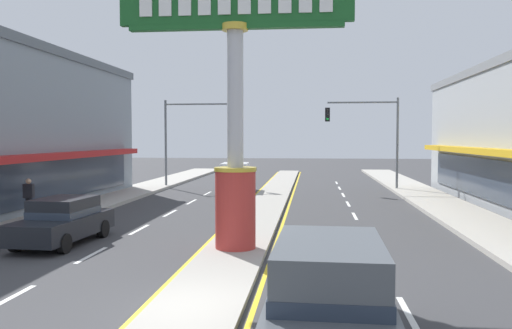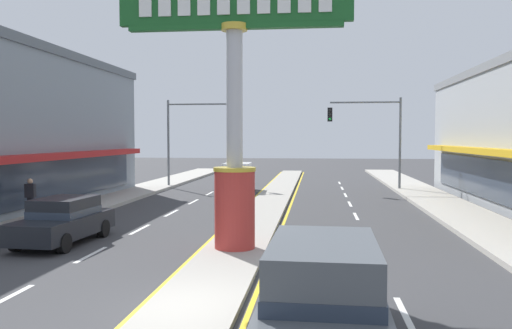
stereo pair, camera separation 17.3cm
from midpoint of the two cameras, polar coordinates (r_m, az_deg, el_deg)
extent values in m
plane|color=#3A3A3D|center=(11.06, -6.59, -15.75)|extent=(160.00, 160.00, 0.00)
cube|color=#A39E93|center=(28.51, 1.74, -4.06)|extent=(1.94, 52.00, 0.14)
cube|color=#ADA89E|center=(28.79, -16.86, -4.08)|extent=(2.91, 60.00, 0.18)
cube|color=#ADA89E|center=(27.23, 20.71, -4.54)|extent=(2.91, 60.00, 0.18)
cube|color=silver|center=(13.02, -25.30, -13.11)|extent=(0.14, 2.20, 0.01)
cube|color=silver|center=(16.79, -17.23, -9.35)|extent=(0.14, 2.20, 0.01)
cube|color=silver|center=(20.82, -12.29, -6.91)|extent=(0.14, 2.20, 0.01)
cube|color=silver|center=(24.97, -9.00, -5.25)|extent=(0.14, 2.20, 0.01)
cube|color=silver|center=(29.19, -6.66, -4.05)|extent=(0.14, 2.20, 0.01)
cube|color=silver|center=(33.46, -4.92, -3.15)|extent=(0.14, 2.20, 0.01)
cube|color=silver|center=(37.76, -3.58, -2.45)|extent=(0.14, 2.20, 0.01)
cube|color=silver|center=(42.08, -2.52, -1.89)|extent=(0.14, 2.20, 0.01)
cube|color=silver|center=(11.32, 16.33, -15.38)|extent=(0.14, 2.20, 0.01)
cube|color=silver|center=(15.51, 13.56, -10.32)|extent=(0.14, 2.20, 0.01)
cube|color=silver|center=(19.80, 12.02, -7.42)|extent=(0.14, 2.20, 0.01)
cube|color=silver|center=(24.13, 11.04, -5.55)|extent=(0.14, 2.20, 0.01)
cube|color=silver|center=(28.47, 10.36, -4.25)|extent=(0.14, 2.20, 0.01)
cube|color=silver|center=(32.84, 9.87, -3.30)|extent=(0.14, 2.20, 0.01)
cube|color=silver|center=(37.21, 9.49, -2.56)|extent=(0.14, 2.20, 0.01)
cube|color=silver|center=(41.58, 9.19, -1.99)|extent=(0.14, 2.20, 0.01)
cube|color=yellow|center=(28.64, -0.56, -4.16)|extent=(0.12, 52.00, 0.01)
cube|color=yellow|center=(28.44, 4.06, -4.22)|extent=(0.12, 52.00, 0.01)
cylinder|color=#B7332D|center=(16.16, -2.02, -4.94)|extent=(1.24, 1.24, 2.37)
cylinder|color=gold|center=(16.04, -2.03, -0.52)|extent=(1.31, 1.31, 0.12)
cylinder|color=#B7B7BC|center=(16.05, -2.04, 7.24)|extent=(0.50, 0.50, 4.46)
cylinder|color=gold|center=(16.35, -2.06, 14.71)|extent=(0.79, 0.79, 0.20)
cube|color=#195623|center=(16.50, -2.06, 16.94)|extent=(7.12, 0.24, 1.11)
cube|color=#195623|center=(16.36, -2.06, 14.78)|extent=(6.55, 0.29, 0.16)
cube|color=white|center=(16.97, -11.66, 16.49)|extent=(0.39, 0.06, 0.61)
cube|color=white|center=(16.80, -9.62, 16.65)|extent=(0.39, 0.06, 0.61)
cube|color=white|center=(16.65, -7.53, 16.79)|extent=(0.39, 0.06, 0.61)
cube|color=white|center=(16.51, -5.40, 16.92)|extent=(0.39, 0.06, 0.61)
cube|color=white|center=(16.40, -3.24, 17.02)|extent=(0.39, 0.06, 0.61)
cube|color=white|center=(16.31, -1.05, 17.11)|extent=(0.39, 0.06, 0.61)
cube|color=white|center=(16.25, 1.17, 17.17)|extent=(0.39, 0.06, 0.61)
cube|color=white|center=(16.20, 3.40, 17.20)|extent=(0.39, 0.06, 0.61)
cube|color=white|center=(16.18, 5.64, 17.21)|extent=(0.39, 0.06, 0.61)
cube|color=white|center=(16.18, 7.88, 17.20)|extent=(0.39, 0.06, 0.61)
cube|color=#B21E1E|center=(27.67, -19.03, 0.99)|extent=(0.90, 17.01, 0.30)
cube|color=#283342|center=(27.91, -19.74, -1.43)|extent=(0.08, 16.41, 2.00)
cube|color=gold|center=(27.32, 23.85, 1.33)|extent=(0.90, 21.83, 0.30)
cube|color=#283342|center=(27.51, 24.61, -1.59)|extent=(0.08, 21.05, 2.00)
cylinder|color=slate|center=(37.60, -9.39, 2.22)|extent=(0.16, 0.16, 6.20)
cylinder|color=slate|center=(37.10, -5.98, 6.56)|extent=(4.62, 0.12, 0.12)
cube|color=black|center=(36.47, -2.47, 5.36)|extent=(0.32, 0.24, 0.92)
sphere|color=black|center=(36.35, -2.50, 5.84)|extent=(0.17, 0.17, 0.17)
sphere|color=black|center=(36.33, -2.50, 5.37)|extent=(0.17, 0.17, 0.17)
sphere|color=#19D83F|center=(36.32, -2.50, 4.90)|extent=(0.17, 0.17, 0.17)
cylinder|color=slate|center=(35.96, 15.55, 2.12)|extent=(0.16, 0.16, 6.20)
cylinder|color=slate|center=(35.75, 11.93, 6.65)|extent=(4.62, 0.12, 0.12)
cube|color=black|center=(35.41, 8.20, 5.41)|extent=(0.32, 0.24, 0.92)
sphere|color=black|center=(35.29, 8.21, 5.90)|extent=(0.17, 0.17, 0.17)
sphere|color=black|center=(35.27, 8.20, 5.42)|extent=(0.17, 0.17, 0.17)
sphere|color=#19D83F|center=(35.26, 8.20, 4.93)|extent=(0.17, 0.17, 0.17)
cube|color=black|center=(18.68, -20.08, -6.30)|extent=(1.98, 4.39, 0.66)
cube|color=black|center=(18.74, -19.86, -4.32)|extent=(1.66, 2.23, 0.60)
cube|color=#283342|center=(18.77, -19.85, -4.87)|extent=(1.70, 2.25, 0.24)
cylinder|color=black|center=(17.20, -19.92, -8.07)|extent=(0.25, 0.63, 0.62)
cylinder|color=black|center=(18.04, -24.44, -7.64)|extent=(0.25, 0.63, 0.62)
cylinder|color=black|center=(19.52, -16.04, -6.71)|extent=(0.25, 0.63, 0.62)
cylinder|color=black|center=(20.27, -20.19, -6.42)|extent=(0.25, 0.63, 0.62)
cube|color=white|center=(33.88, -1.93, -1.88)|extent=(2.14, 4.69, 0.80)
cube|color=white|center=(34.00, -1.90, -0.51)|extent=(1.82, 2.94, 0.80)
cube|color=#283342|center=(34.02, -1.90, -0.98)|extent=(1.86, 2.97, 0.24)
cylinder|color=black|center=(32.42, -0.63, -2.74)|extent=(0.26, 0.69, 0.68)
cylinder|color=black|center=(32.60, -3.70, -2.71)|extent=(0.26, 0.69, 0.68)
cylinder|color=black|center=(35.25, -0.29, -2.28)|extent=(0.26, 0.69, 0.68)
cylinder|color=black|center=(35.41, -3.11, -2.26)|extent=(0.26, 0.69, 0.68)
cube|color=#4C5156|center=(8.93, 7.91, -15.62)|extent=(2.01, 4.64, 0.80)
cube|color=#4C5156|center=(8.53, 7.94, -10.92)|extent=(1.74, 2.89, 0.80)
cube|color=#283342|center=(8.60, 7.93, -12.73)|extent=(1.78, 2.92, 0.24)
cylinder|color=black|center=(10.44, 2.95, -14.92)|extent=(0.24, 0.69, 0.68)
cylinder|color=black|center=(10.44, 12.89, -14.99)|extent=(0.24, 0.69, 0.68)
cylinder|color=black|center=(23.51, -23.30, -4.42)|extent=(0.14, 0.14, 0.90)
cylinder|color=black|center=(23.44, -23.00, -4.43)|extent=(0.14, 0.14, 0.90)
cube|color=black|center=(23.39, -23.18, -2.64)|extent=(0.41, 0.23, 0.57)
sphere|color=tan|center=(23.36, -23.20, -1.68)|extent=(0.22, 0.22, 0.22)
camera|label=1|loc=(0.09, -89.73, 0.01)|focal=36.72mm
camera|label=2|loc=(0.09, 90.27, -0.01)|focal=36.72mm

